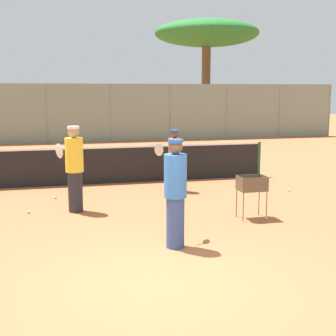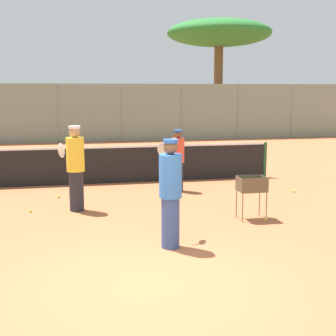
{
  "view_description": "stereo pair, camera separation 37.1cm",
  "coord_description": "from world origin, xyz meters",
  "views": [
    {
      "loc": [
        -1.36,
        -5.93,
        2.63
      ],
      "look_at": [
        1.0,
        3.55,
        1.0
      ],
      "focal_mm": 50.0,
      "sensor_mm": 36.0,
      "label": 1
    },
    {
      "loc": [
        -1.0,
        -6.01,
        2.63
      ],
      "look_at": [
        1.0,
        3.55,
        1.0
      ],
      "focal_mm": 50.0,
      "sensor_mm": 36.0,
      "label": 2
    }
  ],
  "objects": [
    {
      "name": "player_white_outfit",
      "position": [
        0.6,
        1.42,
        0.95
      ],
      "size": [
        0.54,
        0.87,
        1.84
      ],
      "rotation": [
        0.0,
        0.0,
        1.1
      ],
      "color": "#334C8C",
      "rests_on": "ground_plane"
    },
    {
      "name": "tennis_ball_1",
      "position": [
        4.64,
        4.98,
        0.03
      ],
      "size": [
        0.07,
        0.07,
        0.07
      ],
      "primitive_type": "sphere",
      "color": "#D1E54C",
      "rests_on": "ground_plane"
    },
    {
      "name": "player_red_cap",
      "position": [
        1.71,
        5.75,
        0.84
      ],
      "size": [
        0.82,
        0.49,
        1.62
      ],
      "rotation": [
        0.0,
        0.0,
        3.59
      ],
      "color": "#26262D",
      "rests_on": "ground_plane"
    },
    {
      "name": "tennis_ball_3",
      "position": [
        2.84,
        2.61,
        0.03
      ],
      "size": [
        0.07,
        0.07,
        0.07
      ],
      "primitive_type": "sphere",
      "color": "#D1E54C",
      "rests_on": "ground_plane"
    },
    {
      "name": "back_fence",
      "position": [
        0.0,
        18.08,
        1.47
      ],
      "size": [
        28.47,
        0.08,
        2.95
      ],
      "color": "gray",
      "rests_on": "ground_plane"
    },
    {
      "name": "tennis_ball_0",
      "position": [
        -1.92,
        4.29,
        0.03
      ],
      "size": [
        0.07,
        0.07,
        0.07
      ],
      "primitive_type": "sphere",
      "color": "#D1E54C",
      "rests_on": "ground_plane"
    },
    {
      "name": "tennis_net",
      "position": [
        0.0,
        7.16,
        0.56
      ],
      "size": [
        9.64,
        0.1,
        1.07
      ],
      "color": "#26592D",
      "rests_on": "ground_plane"
    },
    {
      "name": "ball_cart",
      "position": [
        2.58,
        2.79,
        0.67
      ],
      "size": [
        0.56,
        0.41,
        0.89
      ],
      "color": "brown",
      "rests_on": "ground_plane"
    },
    {
      "name": "player_yellow_shirt",
      "position": [
        -0.92,
        4.23,
        0.97
      ],
      "size": [
        0.62,
        0.84,
        1.87
      ],
      "rotation": [
        0.0,
        0.0,
        2.14
      ],
      "color": "#26262D",
      "rests_on": "ground_plane"
    },
    {
      "name": "tennis_ball_2",
      "position": [
        -1.35,
        5.57,
        0.03
      ],
      "size": [
        0.07,
        0.07,
        0.07
      ],
      "primitive_type": "sphere",
      "color": "#D1E54C",
      "rests_on": "ground_plane"
    },
    {
      "name": "ground_plane",
      "position": [
        0.0,
        0.0,
        0.0
      ],
      "size": [
        80.0,
        80.0,
        0.0
      ],
      "primitive_type": "plane",
      "color": "#B7663D"
    },
    {
      "name": "tree_2",
      "position": [
        8.17,
        22.49,
        6.01
      ],
      "size": [
        6.44,
        6.44,
        6.9
      ],
      "color": "brown",
      "rests_on": "ground_plane"
    }
  ]
}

